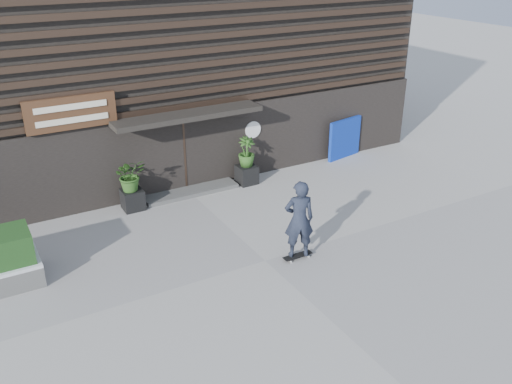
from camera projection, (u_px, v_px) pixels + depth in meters
ground at (265, 261)px, 13.46m from camera, size 80.00×80.00×0.00m
entrance_step at (190, 191)px, 17.07m from camera, size 3.00×0.80×0.12m
planter_pot_left at (133, 199)px, 15.96m from camera, size 0.60×0.60×0.60m
bamboo_left at (130, 175)px, 15.63m from camera, size 0.86×0.75×0.96m
planter_pot_right at (247, 174)px, 17.67m from camera, size 0.60×0.60×0.60m
bamboo_right at (246, 152)px, 17.34m from camera, size 0.54×0.54×0.96m
blue_tarp at (345, 138)px, 19.61m from camera, size 1.52×0.41×1.43m
building at (125, 38)px, 19.65m from camera, size 18.00×11.00×8.00m
skateboarder at (299, 220)px, 13.11m from camera, size 0.85×0.70×2.09m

